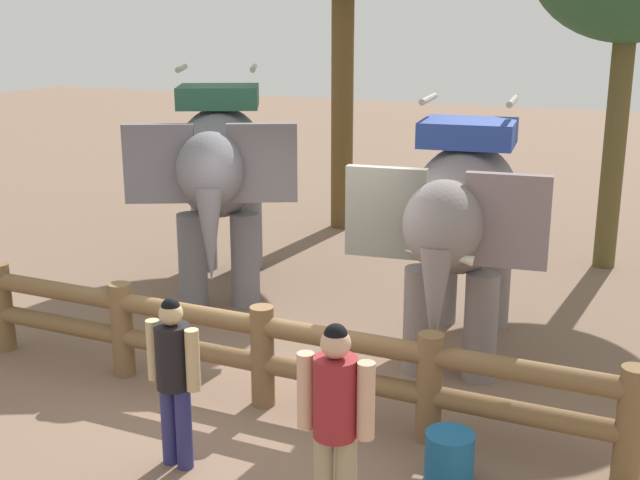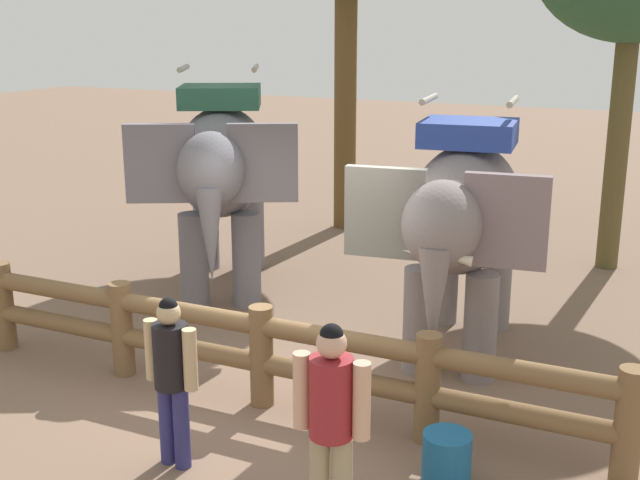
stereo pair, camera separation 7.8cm
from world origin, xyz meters
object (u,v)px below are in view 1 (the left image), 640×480
Objects in this scene: elephant_center at (462,216)px; tourist_woman_in_black at (335,415)px; log_fence at (262,349)px; feed_bucket at (449,458)px; elephant_near_left at (220,168)px; tourist_man_in_blue at (174,371)px.

elephant_center is 3.77m from tourist_woman_in_black.
elephant_center is (1.41, 2.07, 1.06)m from log_fence.
feed_bucket is (0.70, -2.66, -1.44)m from elephant_center.
tourist_man_in_blue is at bearing -63.04° from elephant_near_left.
elephant_near_left is at bearing 116.96° from tourist_man_in_blue.
log_fence is 2.05× the size of elephant_center.
tourist_woman_in_black is 3.79× the size of feed_bucket.
elephant_center is 2.26× the size of tourist_man_in_blue.
feed_bucket is at bearing 60.77° from tourist_woman_in_black.
tourist_woman_in_black is (1.53, -1.64, 0.38)m from log_fence.
elephant_center is 3.10m from feed_bucket.
elephant_center is 7.82× the size of feed_bucket.
elephant_near_left is 5.83m from feed_bucket.
tourist_woman_in_black is (0.12, -3.71, -0.68)m from elephant_center.
tourist_man_in_blue is 3.47× the size of feed_bucket.
tourist_woman_in_black is (3.80, -4.55, -0.80)m from elephant_near_left.
elephant_center reaches higher than tourist_man_in_blue.
tourist_woman_in_black reaches higher than tourist_man_in_blue.
log_fence is 1.38m from tourist_man_in_blue.
tourist_woman_in_black is 1.67m from tourist_man_in_blue.
elephant_center is 2.06× the size of tourist_woman_in_black.
feed_bucket is at bearing 18.59° from tourist_man_in_blue.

